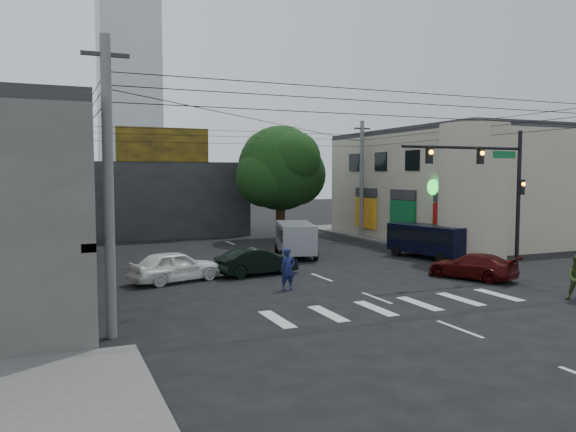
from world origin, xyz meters
TOP-DOWN VIEW (x-y plane):
  - ground at (0.00, 0.00)m, footprint 160.00×160.00m
  - sidewalk_far_right at (18.00, 18.00)m, footprint 16.00×16.00m
  - building_right at (18.00, 13.00)m, footprint 14.00×18.00m
  - corner_column at (11.00, 4.00)m, footprint 4.00×4.00m
  - building_far at (-4.00, 26.00)m, footprint 14.00×10.00m
  - billboard at (-4.00, 21.10)m, footprint 7.00×0.30m
  - tower_distant at (0.00, 70.00)m, footprint 9.00×9.00m
  - street_tree at (4.00, 17.00)m, footprint 6.40×6.40m
  - traffic_gantry at (7.82, -1.00)m, footprint 7.10×0.35m
  - utility_pole_near_left at (-10.50, -4.50)m, footprint 0.32×0.32m
  - utility_pole_far_left at (-10.50, 16.00)m, footprint 0.32×0.32m
  - utility_pole_far_right at (10.50, 16.00)m, footprint 0.32×0.32m
  - dark_sedan at (-2.67, 3.93)m, footprint 2.60×4.52m
  - white_compact at (-6.81, 3.74)m, footprint 4.02×5.25m
  - maroon_sedan at (6.53, -1.15)m, footprint 4.90×5.55m
  - silver_minivan at (1.63, 8.84)m, footprint 5.90×4.67m
  - navy_van at (8.67, 5.07)m, footprint 5.82×4.07m
  - traffic_officer at (-2.69, -0.08)m, footprint 0.68×0.46m

SIDE VIEW (x-z plane):
  - ground at x=0.00m, z-range 0.00..0.00m
  - sidewalk_far_right at x=18.00m, z-range 0.00..0.15m
  - maroon_sedan at x=6.53m, z-range 0.00..1.24m
  - dark_sedan at x=-2.67m, z-range 0.00..1.36m
  - white_compact at x=-6.81m, z-range 0.00..1.47m
  - traffic_officer at x=-2.69m, z-range 0.00..1.82m
  - navy_van at x=8.67m, z-range 0.00..2.00m
  - silver_minivan at x=1.63m, z-range 0.00..2.06m
  - building_far at x=-4.00m, z-range 0.00..6.00m
  - building_right at x=18.00m, z-range 0.00..8.00m
  - corner_column at x=11.00m, z-range 0.00..8.00m
  - utility_pole_near_left at x=-10.50m, z-range 0.00..9.20m
  - utility_pole_far_left at x=-10.50m, z-range 0.00..9.20m
  - utility_pole_far_right at x=10.50m, z-range 0.00..9.20m
  - traffic_gantry at x=7.82m, z-range 1.23..8.43m
  - street_tree at x=4.00m, z-range 1.12..9.82m
  - billboard at x=-4.00m, z-range 6.00..8.60m
  - tower_distant at x=0.00m, z-range 0.00..44.00m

